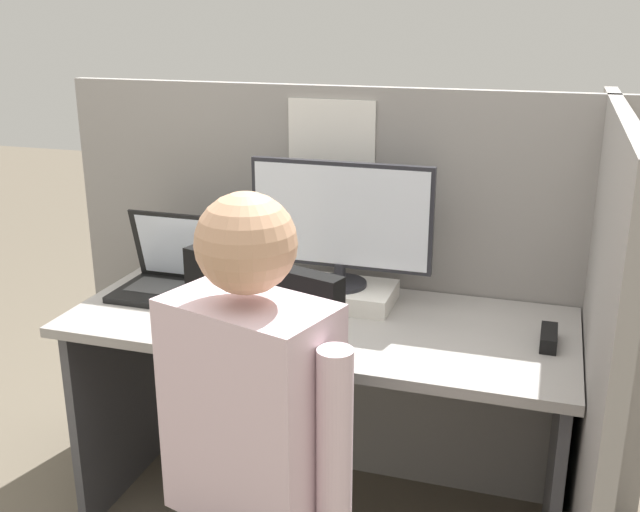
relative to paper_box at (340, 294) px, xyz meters
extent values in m
cube|color=gray|center=(-0.02, 0.20, -0.07)|extent=(2.00, 0.04, 1.38)
cube|color=white|center=(-0.08, 0.18, 0.43)|extent=(0.29, 0.01, 0.30)
cube|color=#F4EA66|center=(-0.11, 0.18, 0.38)|extent=(0.06, 0.01, 0.06)
cube|color=gray|center=(0.75, -0.20, -0.07)|extent=(0.04, 1.26, 1.38)
cube|color=#9E9993|center=(-0.02, -0.14, -0.04)|extent=(1.50, 0.63, 0.03)
cube|color=#4C4C51|center=(-0.74, -0.14, -0.41)|extent=(0.03, 0.54, 0.70)
cube|color=#4C4C51|center=(0.69, -0.14, -0.41)|extent=(0.03, 0.54, 0.70)
cube|color=white|center=(0.00, 0.00, 0.00)|extent=(0.34, 0.21, 0.06)
cylinder|color=#232328|center=(0.00, 0.00, 0.03)|extent=(0.17, 0.17, 0.01)
cylinder|color=#232328|center=(0.00, 0.00, 0.07)|extent=(0.04, 0.04, 0.06)
cube|color=#232328|center=(0.00, 0.00, 0.25)|extent=(0.57, 0.02, 0.33)
cube|color=silver|center=(0.00, -0.01, 0.25)|extent=(0.54, 0.00, 0.31)
cube|color=black|center=(-0.52, -0.11, -0.02)|extent=(0.37, 0.24, 0.02)
cube|color=#424242|center=(-0.52, -0.09, -0.01)|extent=(0.32, 0.13, 0.00)
cube|color=black|center=(-0.52, -0.02, 0.11)|extent=(0.37, 0.07, 0.24)
cube|color=silver|center=(-0.52, -0.02, 0.11)|extent=(0.33, 0.05, 0.21)
ellipsoid|color=black|center=(-0.30, -0.25, -0.01)|extent=(0.07, 0.05, 0.03)
cube|color=black|center=(0.64, -0.13, -0.01)|extent=(0.04, 0.14, 0.04)
cone|color=orange|center=(-0.15, -0.30, 0.00)|extent=(0.05, 0.13, 0.05)
cylinder|color=green|center=(-0.15, -0.22, 0.00)|extent=(0.03, 0.02, 0.03)
cube|color=black|center=(-0.02, -0.61, 0.01)|extent=(0.43, 0.17, 0.59)
cube|color=silver|center=(0.06, -0.86, 0.07)|extent=(0.38, 0.29, 0.48)
sphere|color=tan|center=(0.06, -0.86, 0.43)|extent=(0.20, 0.20, 0.20)
cylinder|color=silver|center=(-0.14, -0.80, 0.07)|extent=(0.07, 0.07, 0.39)
cylinder|color=silver|center=(0.25, -0.92, 0.07)|extent=(0.07, 0.07, 0.39)
camera|label=1|loc=(0.60, -2.11, 0.85)|focal=42.00mm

